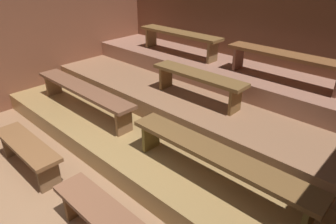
{
  "coord_description": "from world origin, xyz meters",
  "views": [
    {
      "loc": [
        2.72,
        -0.58,
        2.56
      ],
      "look_at": [
        0.18,
        2.11,
        0.64
      ],
      "focal_mm": 31.88,
      "sensor_mm": 36.0,
      "label": 1
    }
  ],
  "objects_px": {
    "bench_upper_right": "(286,58)",
    "bench_lower_right": "(216,157)",
    "bench_lower_left": "(83,91)",
    "bench_middle_center": "(198,78)",
    "bench_floor_right": "(104,217)",
    "bench_upper_left": "(179,36)",
    "bench_floor_left": "(27,149)"
  },
  "relations": [
    {
      "from": "bench_upper_left",
      "to": "bench_lower_left",
      "type": "bearing_deg",
      "value": -96.83
    },
    {
      "from": "bench_lower_left",
      "to": "bench_upper_left",
      "type": "xyz_separation_m",
      "value": [
        0.25,
        2.05,
        0.58
      ]
    },
    {
      "from": "bench_lower_right",
      "to": "bench_upper_right",
      "type": "relative_size",
      "value": 1.26
    },
    {
      "from": "bench_floor_right",
      "to": "bench_upper_right",
      "type": "relative_size",
      "value": 0.72
    },
    {
      "from": "bench_floor_left",
      "to": "bench_middle_center",
      "type": "height_order",
      "value": "bench_middle_center"
    },
    {
      "from": "bench_floor_right",
      "to": "bench_middle_center",
      "type": "height_order",
      "value": "bench_middle_center"
    },
    {
      "from": "bench_middle_center",
      "to": "bench_floor_right",
      "type": "bearing_deg",
      "value": -73.0
    },
    {
      "from": "bench_floor_left",
      "to": "bench_lower_left",
      "type": "height_order",
      "value": "bench_lower_left"
    },
    {
      "from": "bench_lower_left",
      "to": "bench_middle_center",
      "type": "bearing_deg",
      "value": 38.37
    },
    {
      "from": "bench_lower_left",
      "to": "bench_middle_center",
      "type": "xyz_separation_m",
      "value": [
        1.44,
        1.14,
        0.28
      ]
    },
    {
      "from": "bench_floor_left",
      "to": "bench_upper_left",
      "type": "height_order",
      "value": "bench_upper_left"
    },
    {
      "from": "bench_upper_right",
      "to": "bench_lower_right",
      "type": "bearing_deg",
      "value": -83.17
    },
    {
      "from": "bench_middle_center",
      "to": "bench_upper_left",
      "type": "bearing_deg",
      "value": 142.38
    },
    {
      "from": "bench_floor_right",
      "to": "bench_upper_left",
      "type": "distance_m",
      "value": 3.85
    },
    {
      "from": "bench_lower_right",
      "to": "bench_lower_left",
      "type": "bearing_deg",
      "value": 180.0
    },
    {
      "from": "bench_upper_left",
      "to": "bench_upper_right",
      "type": "distance_m",
      "value": 2.1
    },
    {
      "from": "bench_lower_right",
      "to": "bench_middle_center",
      "type": "relative_size",
      "value": 1.44
    },
    {
      "from": "bench_floor_left",
      "to": "bench_upper_right",
      "type": "height_order",
      "value": "bench_upper_right"
    },
    {
      "from": "bench_floor_right",
      "to": "bench_middle_center",
      "type": "bearing_deg",
      "value": 107.0
    },
    {
      "from": "bench_lower_right",
      "to": "bench_upper_left",
      "type": "height_order",
      "value": "bench_upper_left"
    },
    {
      "from": "bench_floor_right",
      "to": "bench_lower_left",
      "type": "relative_size",
      "value": 0.57
    },
    {
      "from": "bench_lower_left",
      "to": "bench_middle_center",
      "type": "height_order",
      "value": "bench_middle_center"
    },
    {
      "from": "bench_middle_center",
      "to": "bench_floor_left",
      "type": "bearing_deg",
      "value": -113.05
    },
    {
      "from": "bench_lower_left",
      "to": "bench_floor_right",
      "type": "bearing_deg",
      "value": -28.71
    },
    {
      "from": "bench_upper_right",
      "to": "bench_floor_right",
      "type": "bearing_deg",
      "value": -93.67
    },
    {
      "from": "bench_lower_left",
      "to": "bench_upper_left",
      "type": "bearing_deg",
      "value": 83.17
    },
    {
      "from": "bench_floor_right",
      "to": "bench_upper_left",
      "type": "xyz_separation_m",
      "value": [
        -1.9,
        3.23,
        0.9
      ]
    },
    {
      "from": "bench_floor_right",
      "to": "bench_lower_left",
      "type": "xyz_separation_m",
      "value": [
        -2.14,
        1.17,
        0.32
      ]
    },
    {
      "from": "bench_floor_left",
      "to": "bench_middle_center",
      "type": "distance_m",
      "value": 2.58
    },
    {
      "from": "bench_lower_right",
      "to": "bench_middle_center",
      "type": "xyz_separation_m",
      "value": [
        -1.16,
        1.14,
        0.28
      ]
    },
    {
      "from": "bench_floor_right",
      "to": "bench_upper_left",
      "type": "relative_size",
      "value": 0.72
    },
    {
      "from": "bench_lower_left",
      "to": "bench_upper_right",
      "type": "relative_size",
      "value": 1.26
    }
  ]
}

